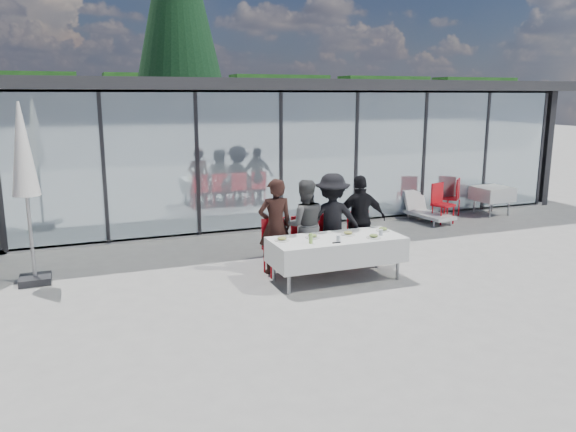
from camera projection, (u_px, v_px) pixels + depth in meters
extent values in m
plane|color=gray|center=(309.00, 288.00, 9.20)|extent=(90.00, 90.00, 0.00)
cube|color=gray|center=(265.00, 197.00, 17.18)|extent=(14.00, 8.00, 0.10)
cube|color=black|center=(230.00, 137.00, 20.40)|extent=(14.00, 0.20, 3.20)
cube|color=black|center=(10.00, 154.00, 14.40)|extent=(0.20, 8.00, 3.20)
cube|color=black|center=(454.00, 139.00, 19.31)|extent=(0.20, 8.00, 3.20)
cube|color=silver|center=(319.00, 160.00, 13.24)|extent=(13.60, 0.06, 3.10)
cube|color=#2D2D30|center=(268.00, 87.00, 16.13)|extent=(14.80, 8.80, 0.24)
cube|color=#262628|center=(104.00, 169.00, 11.51)|extent=(0.08, 0.10, 3.10)
cube|color=#262628|center=(197.00, 165.00, 12.20)|extent=(0.08, 0.10, 3.10)
cube|color=#262628|center=(281.00, 161.00, 12.89)|extent=(0.08, 0.10, 3.10)
cube|color=#262628|center=(356.00, 158.00, 13.59)|extent=(0.08, 0.10, 3.10)
cube|color=#262628|center=(423.00, 155.00, 14.28)|extent=(0.08, 0.10, 3.10)
cube|color=#262628|center=(485.00, 152.00, 14.97)|extent=(0.08, 0.10, 3.10)
cube|color=#262628|center=(541.00, 150.00, 15.66)|extent=(0.08, 0.10, 3.10)
cube|color=red|center=(194.00, 197.00, 14.84)|extent=(0.45, 0.45, 0.90)
cube|color=red|center=(243.00, 191.00, 15.83)|extent=(0.45, 0.45, 0.90)
cube|color=red|center=(330.00, 188.00, 16.27)|extent=(0.45, 0.45, 0.90)
cube|color=red|center=(378.00, 181.00, 17.61)|extent=(0.45, 0.45, 0.90)
cube|color=#143E13|center=(19.00, 111.00, 32.09)|extent=(6.50, 2.00, 4.40)
cube|color=#143E13|center=(160.00, 110.00, 34.94)|extent=(6.50, 2.00, 4.40)
cube|color=#143E13|center=(280.00, 109.00, 37.78)|extent=(6.50, 2.00, 4.40)
cube|color=#143E13|center=(383.00, 108.00, 40.63)|extent=(6.50, 2.00, 4.40)
cube|color=#143E13|center=(473.00, 107.00, 43.47)|extent=(6.50, 2.00, 4.40)
cube|color=silver|center=(336.00, 249.00, 9.48)|extent=(2.26, 0.96, 0.42)
cylinder|color=gray|center=(289.00, 273.00, 8.84)|extent=(0.06, 0.06, 0.71)
cylinder|color=gray|center=(398.00, 259.00, 9.55)|extent=(0.06, 0.06, 0.71)
cylinder|color=gray|center=(274.00, 261.00, 9.48)|extent=(0.06, 0.06, 0.71)
cylinder|color=gray|center=(377.00, 249.00, 10.19)|extent=(0.06, 0.06, 0.71)
imported|color=black|center=(275.00, 226.00, 9.82)|extent=(0.65, 0.65, 1.69)
cube|color=red|center=(277.00, 250.00, 9.80)|extent=(0.44, 0.44, 0.05)
cube|color=red|center=(273.00, 233.00, 9.93)|extent=(0.44, 0.04, 0.55)
cylinder|color=red|center=(271.00, 266.00, 9.63)|extent=(0.04, 0.04, 0.43)
cylinder|color=red|center=(291.00, 264.00, 9.75)|extent=(0.04, 0.04, 0.43)
cylinder|color=red|center=(264.00, 261.00, 9.95)|extent=(0.04, 0.04, 0.43)
cylinder|color=red|center=(283.00, 259.00, 10.08)|extent=(0.04, 0.04, 0.43)
imported|color=#505050|center=(304.00, 225.00, 10.02)|extent=(0.96, 0.96, 1.64)
cube|color=red|center=(307.00, 247.00, 10.00)|extent=(0.44, 0.44, 0.05)
cube|color=red|center=(302.00, 230.00, 10.13)|extent=(0.44, 0.04, 0.55)
cylinder|color=red|center=(301.00, 263.00, 9.82)|extent=(0.04, 0.04, 0.43)
cylinder|color=red|center=(320.00, 261.00, 9.95)|extent=(0.04, 0.04, 0.43)
cylinder|color=red|center=(293.00, 258.00, 10.15)|extent=(0.04, 0.04, 0.43)
cylinder|color=red|center=(312.00, 256.00, 10.28)|extent=(0.04, 0.04, 0.43)
imported|color=black|center=(332.00, 220.00, 10.20)|extent=(1.39, 1.39, 1.72)
cube|color=red|center=(334.00, 244.00, 10.20)|extent=(0.44, 0.44, 0.05)
cube|color=red|center=(330.00, 228.00, 10.32)|extent=(0.44, 0.04, 0.55)
cylinder|color=red|center=(329.00, 260.00, 10.02)|extent=(0.04, 0.04, 0.43)
cylinder|color=red|center=(347.00, 258.00, 10.15)|extent=(0.04, 0.04, 0.43)
cylinder|color=red|center=(321.00, 254.00, 10.34)|extent=(0.04, 0.04, 0.43)
cylinder|color=red|center=(338.00, 253.00, 10.47)|extent=(0.04, 0.04, 0.43)
imported|color=black|center=(360.00, 220.00, 10.42)|extent=(1.12, 1.12, 1.66)
cube|color=red|center=(362.00, 241.00, 10.40)|extent=(0.44, 0.44, 0.05)
cube|color=red|center=(358.00, 225.00, 10.53)|extent=(0.44, 0.04, 0.55)
cylinder|color=red|center=(358.00, 256.00, 10.22)|extent=(0.04, 0.04, 0.43)
cylinder|color=red|center=(375.00, 254.00, 10.35)|extent=(0.04, 0.04, 0.43)
cylinder|color=red|center=(349.00, 251.00, 10.55)|extent=(0.04, 0.04, 0.43)
cylinder|color=red|center=(366.00, 249.00, 10.68)|extent=(0.04, 0.04, 0.43)
cylinder|color=silver|center=(282.00, 240.00, 9.22)|extent=(0.25, 0.25, 0.01)
ellipsoid|color=tan|center=(282.00, 238.00, 9.21)|extent=(0.15, 0.15, 0.05)
cylinder|color=silver|center=(313.00, 237.00, 9.40)|extent=(0.25, 0.25, 0.01)
ellipsoid|color=#3D6F29|center=(313.00, 236.00, 9.39)|extent=(0.15, 0.15, 0.05)
cylinder|color=silver|center=(348.00, 234.00, 9.61)|extent=(0.25, 0.25, 0.01)
ellipsoid|color=tan|center=(348.00, 233.00, 9.60)|extent=(0.15, 0.15, 0.05)
cylinder|color=silver|center=(383.00, 230.00, 9.88)|extent=(0.25, 0.25, 0.01)
ellipsoid|color=#3D6F29|center=(383.00, 229.00, 9.88)|extent=(0.15, 0.15, 0.05)
cylinder|color=silver|center=(374.00, 237.00, 9.40)|extent=(0.25, 0.25, 0.01)
ellipsoid|color=#3D6F29|center=(374.00, 236.00, 9.39)|extent=(0.15, 0.15, 0.05)
cylinder|color=#90C351|center=(311.00, 239.00, 9.04)|extent=(0.06, 0.06, 0.16)
cylinder|color=silver|center=(338.00, 238.00, 9.18)|extent=(0.07, 0.07, 0.10)
cylinder|color=silver|center=(381.00, 232.00, 9.57)|extent=(0.07, 0.07, 0.10)
cube|color=black|center=(337.00, 243.00, 9.07)|extent=(0.14, 0.03, 0.01)
cube|color=silver|center=(492.00, 194.00, 14.71)|extent=(0.86, 0.86, 0.36)
cylinder|color=gray|center=(490.00, 204.00, 14.37)|extent=(0.05, 0.05, 0.72)
cylinder|color=gray|center=(509.00, 202.00, 14.59)|extent=(0.05, 0.05, 0.72)
cylinder|color=gray|center=(475.00, 200.00, 14.92)|extent=(0.05, 0.05, 0.72)
cylinder|color=gray|center=(493.00, 199.00, 15.13)|extent=(0.05, 0.05, 0.72)
cube|color=red|center=(443.00, 205.00, 13.78)|extent=(0.55, 0.55, 0.05)
cube|color=red|center=(437.00, 194.00, 13.88)|extent=(0.43, 0.17, 0.55)
cylinder|color=red|center=(441.00, 216.00, 13.60)|extent=(0.04, 0.04, 0.43)
cylinder|color=red|center=(453.00, 215.00, 13.73)|extent=(0.04, 0.04, 0.43)
cylinder|color=red|center=(432.00, 213.00, 13.93)|extent=(0.04, 0.04, 0.43)
cylinder|color=red|center=(444.00, 212.00, 14.05)|extent=(0.04, 0.04, 0.43)
cube|color=red|center=(449.00, 198.00, 14.70)|extent=(0.62, 0.62, 0.05)
cube|color=red|center=(458.00, 189.00, 14.56)|extent=(0.35, 0.33, 0.55)
cylinder|color=red|center=(447.00, 209.00, 14.52)|extent=(0.04, 0.04, 0.43)
cylinder|color=red|center=(459.00, 208.00, 14.65)|extent=(0.04, 0.04, 0.43)
cylinder|color=red|center=(439.00, 206.00, 14.85)|extent=(0.04, 0.04, 0.43)
cylinder|color=red|center=(450.00, 205.00, 14.98)|extent=(0.04, 0.04, 0.43)
cube|color=black|center=(35.00, 279.00, 9.42)|extent=(0.50, 0.50, 0.12)
cylinder|color=gray|center=(28.00, 204.00, 9.15)|extent=(0.06, 0.06, 2.70)
cone|color=white|center=(22.00, 149.00, 8.96)|extent=(0.44, 0.44, 1.50)
cube|color=silver|center=(429.00, 215.00, 13.94)|extent=(0.77, 1.37, 0.08)
cube|color=silver|center=(415.00, 201.00, 14.35)|extent=(0.63, 0.34, 0.54)
cylinder|color=silver|center=(434.00, 225.00, 13.37)|extent=(0.04, 0.04, 0.14)
cylinder|color=silver|center=(451.00, 223.00, 13.55)|extent=(0.04, 0.04, 0.14)
cylinder|color=silver|center=(408.00, 216.00, 14.38)|extent=(0.04, 0.04, 0.14)
cylinder|color=silver|center=(425.00, 214.00, 14.55)|extent=(0.04, 0.04, 0.14)
cylinder|color=#382316|center=(183.00, 152.00, 21.00)|extent=(0.44, 0.44, 2.00)
cone|color=black|center=(178.00, 12.00, 19.94)|extent=(4.00, 4.00, 9.00)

